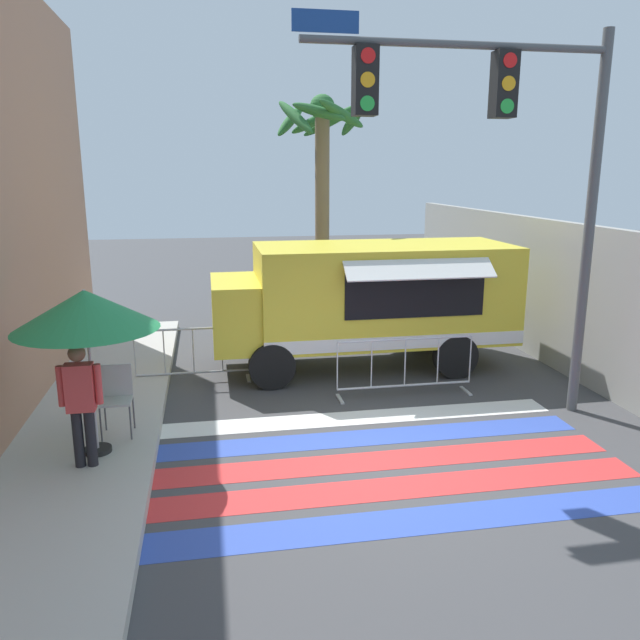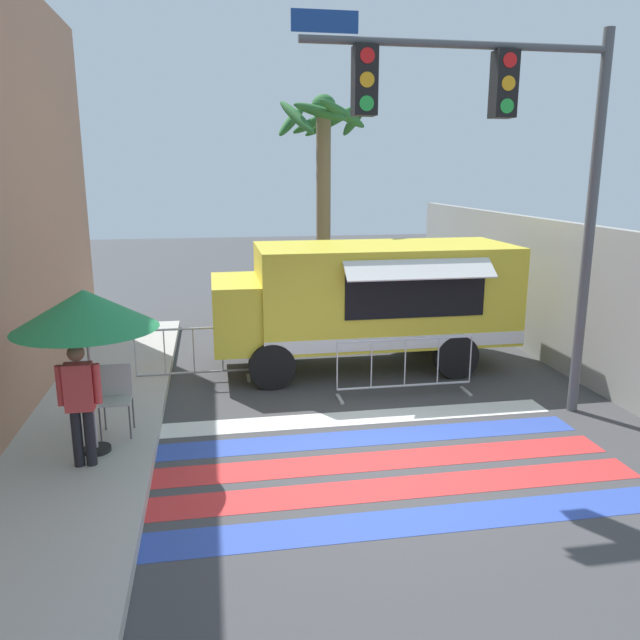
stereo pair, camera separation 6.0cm
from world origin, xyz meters
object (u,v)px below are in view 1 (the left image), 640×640
Objects in this scene: traffic_signal_pole at (502,140)px; vendor_person at (81,399)px; folding_chair at (117,393)px; food_truck at (361,297)px; barricade_front at (405,367)px; patio_umbrella at (85,310)px; barricade_side at (194,355)px; palm_tree at (322,163)px.

traffic_signal_pole is 3.69× the size of vendor_person.
traffic_signal_pole is at bearing -5.43° from vendor_person.
vendor_person reaches higher than folding_chair.
food_truck reaches higher than barricade_front.
traffic_signal_pole reaches higher than food_truck.
folding_chair is at bearing -179.88° from traffic_signal_pole.
patio_umbrella reaches higher than vendor_person.
vendor_person is (-5.86, -1.03, -3.19)m from traffic_signal_pole.
food_truck is 3.39m from barricade_side.
barricade_side is at bearing 68.88° from patio_umbrella.
folding_chair is 4.75m from barricade_front.
food_truck reaches higher than vendor_person.
folding_chair is at bearing -166.16° from barricade_front.
palm_tree reaches higher than folding_chair.
palm_tree is (4.36, 7.25, 1.92)m from patio_umbrella.
barricade_front is (0.36, -1.76, -0.90)m from food_truck.
patio_umbrella is 1.04× the size of barricade_side.
vendor_person reaches higher than barricade_front.
patio_umbrella is at bearing -173.72° from traffic_signal_pole.
patio_umbrella is 1.48m from folding_chair.
barricade_side is 0.38× the size of palm_tree.
patio_umbrella is at bearing -121.03° from palm_tree.
palm_tree is at bearing 44.52° from vendor_person.
barricade_front is at bearing 130.95° from traffic_signal_pole.
palm_tree is (-0.45, 5.49, 3.49)m from barricade_front.
folding_chair is at bearing 72.28° from patio_umbrella.
folding_chair reaches higher than barricade_front.
palm_tree is (3.15, 4.12, 3.50)m from barricade_side.
barricade_side is (1.01, 2.51, -0.25)m from folding_chair.
folding_chair is at bearing -111.94° from barricade_side.
vendor_person is at bearing -110.01° from barricade_side.
food_truck is 5.87× the size of folding_chair.
barricade_side is at bearing 68.72° from folding_chair.
vendor_person reaches higher than barricade_side.
folding_chair is 0.62× the size of vendor_person.
patio_umbrella is 1.11m from vendor_person.
vendor_person is at bearing -156.24° from barricade_front.
food_truck is 5.99m from vendor_person.
barricade_front is 1.14× the size of barricade_side.
food_truck reaches higher than patio_umbrella.
folding_chair is 0.18× the size of palm_tree.
barricade_front is at bearing 20.10° from patio_umbrella.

